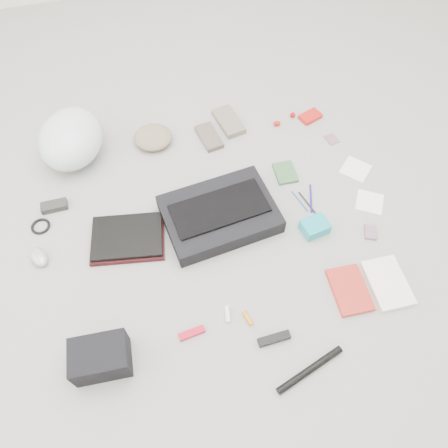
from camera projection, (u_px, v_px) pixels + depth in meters
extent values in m
plane|color=gray|center=(224.00, 230.00, 1.90)|extent=(4.00, 4.00, 0.00)
cube|color=black|center=(220.00, 214.00, 1.90)|extent=(0.51, 0.39, 0.08)
cube|color=black|center=(219.00, 208.00, 1.86)|extent=(0.43, 0.23, 0.01)
cube|color=#350E11|center=(128.00, 239.00, 1.87)|extent=(0.34, 0.28, 0.02)
cube|color=black|center=(127.00, 236.00, 1.85)|extent=(0.33, 0.26, 0.02)
ellipsoid|color=white|center=(71.00, 139.00, 2.05)|extent=(0.39, 0.44, 0.22)
ellipsoid|color=#85725A|center=(153.00, 137.00, 2.15)|extent=(0.24, 0.23, 0.07)
cube|color=brown|center=(209.00, 137.00, 2.18)|extent=(0.11, 0.19, 0.03)
cube|color=slate|center=(229.00, 121.00, 2.24)|extent=(0.13, 0.22, 0.03)
cube|color=black|center=(54.00, 206.00, 1.95)|extent=(0.11, 0.05, 0.03)
torus|color=black|center=(41.00, 226.00, 1.91)|extent=(0.10, 0.10, 0.01)
ellipsoid|color=#9D9CA8|center=(39.00, 257.00, 1.81)|extent=(0.10, 0.12, 0.04)
cube|color=black|center=(101.00, 358.00, 1.54)|extent=(0.21, 0.15, 0.13)
cube|color=#B10722|center=(192.00, 333.00, 1.65)|extent=(0.10, 0.04, 0.02)
cylinder|color=silver|center=(228.00, 314.00, 1.68)|extent=(0.03, 0.07, 0.02)
cylinder|color=orange|center=(248.00, 318.00, 1.68)|extent=(0.03, 0.06, 0.02)
cube|color=black|center=(274.00, 339.00, 1.63)|extent=(0.12, 0.03, 0.02)
cylinder|color=black|center=(310.00, 370.00, 1.57)|extent=(0.28, 0.11, 0.03)
cube|color=red|center=(350.00, 290.00, 1.74)|extent=(0.15, 0.21, 0.02)
cube|color=silver|center=(388.00, 283.00, 1.75)|extent=(0.16, 0.23, 0.02)
cube|color=#345C38|center=(285.00, 173.00, 2.07)|extent=(0.10, 0.13, 0.01)
cylinder|color=#284AA1|center=(300.00, 201.00, 1.98)|extent=(0.04, 0.12, 0.01)
cylinder|color=black|center=(308.00, 204.00, 1.97)|extent=(0.04, 0.14, 0.01)
cylinder|color=navy|center=(311.00, 198.00, 1.99)|extent=(0.06, 0.15, 0.01)
cube|color=#1C9CB3|center=(315.00, 227.00, 1.88)|extent=(0.12, 0.10, 0.05)
cube|color=gray|center=(370.00, 232.00, 1.89)|extent=(0.07, 0.09, 0.01)
cube|color=white|center=(356.00, 169.00, 2.08)|extent=(0.17, 0.17, 0.01)
cube|color=white|center=(370.00, 202.00, 1.98)|extent=(0.16, 0.16, 0.01)
sphere|color=#A31211|center=(276.00, 124.00, 2.23)|extent=(0.03, 0.03, 0.03)
sphere|color=#B02303|center=(278.00, 123.00, 2.23)|extent=(0.03, 0.03, 0.03)
sphere|color=#B40007|center=(293.00, 115.00, 2.27)|extent=(0.03, 0.03, 0.03)
cube|color=red|center=(310.00, 117.00, 2.26)|extent=(0.13, 0.10, 0.02)
cube|color=#8F5B74|center=(332.00, 139.00, 2.19)|extent=(0.07, 0.08, 0.00)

